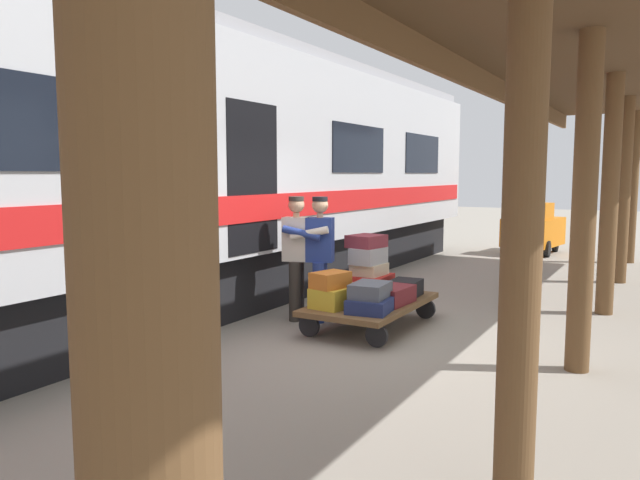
{
  "coord_description": "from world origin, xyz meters",
  "views": [
    {
      "loc": [
        -2.8,
        6.52,
        2.01
      ],
      "look_at": [
        1.11,
        -0.23,
        1.15
      ],
      "focal_mm": 33.81,
      "sensor_mm": 36.0,
      "label": 1
    }
  ],
  "objects_px": {
    "train_car": "(170,170)",
    "suitcase_red_plastic": "(371,284)",
    "suitcase_black_hardshell": "(406,288)",
    "suitcase_cream_canvas": "(369,269)",
    "suitcase_maroon_trunk": "(389,295)",
    "suitcase_orange_carryall": "(330,280)",
    "porter_in_overalls": "(319,254)",
    "luggage_cart": "(371,305)",
    "suitcase_gray_aluminum": "(368,256)",
    "suitcase_navy_fabric": "(371,305)",
    "porter_by_door": "(298,253)",
    "suitcase_burgundy_valise": "(366,241)",
    "suitcase_slate_roller": "(370,290)",
    "suitcase_yellow_case": "(333,297)",
    "suitcase_tan_vintage": "(353,292)",
    "baggage_tug": "(533,229)"
  },
  "relations": [
    {
      "from": "suitcase_red_plastic",
      "to": "suitcase_gray_aluminum",
      "type": "relative_size",
      "value": 1.18
    },
    {
      "from": "suitcase_navy_fabric",
      "to": "baggage_tug",
      "type": "distance_m",
      "value": 9.33
    },
    {
      "from": "train_car",
      "to": "suitcase_navy_fabric",
      "type": "bearing_deg",
      "value": 179.58
    },
    {
      "from": "suitcase_yellow_case",
      "to": "suitcase_cream_canvas",
      "type": "xyz_separation_m",
      "value": [
        0.03,
        -1.11,
        0.2
      ]
    },
    {
      "from": "suitcase_yellow_case",
      "to": "luggage_cart",
      "type": "bearing_deg",
      "value": -114.84
    },
    {
      "from": "suitcase_yellow_case",
      "to": "suitcase_navy_fabric",
      "type": "bearing_deg",
      "value": 180.0
    },
    {
      "from": "suitcase_black_hardshell",
      "to": "porter_in_overalls",
      "type": "xyz_separation_m",
      "value": [
        1.03,
        0.6,
        0.47
      ]
    },
    {
      "from": "suitcase_yellow_case",
      "to": "suitcase_gray_aluminum",
      "type": "bearing_deg",
      "value": -87.82
    },
    {
      "from": "porter_in_overalls",
      "to": "suitcase_navy_fabric",
      "type": "bearing_deg",
      "value": 153.35
    },
    {
      "from": "luggage_cart",
      "to": "suitcase_orange_carryall",
      "type": "distance_m",
      "value": 0.77
    },
    {
      "from": "suitcase_slate_roller",
      "to": "suitcase_maroon_trunk",
      "type": "bearing_deg",
      "value": -92.54
    },
    {
      "from": "suitcase_black_hardshell",
      "to": "suitcase_burgundy_valise",
      "type": "height_order",
      "value": "suitcase_burgundy_valise"
    },
    {
      "from": "suitcase_black_hardshell",
      "to": "suitcase_maroon_trunk",
      "type": "bearing_deg",
      "value": 90.0
    },
    {
      "from": "luggage_cart",
      "to": "suitcase_red_plastic",
      "type": "distance_m",
      "value": 0.64
    },
    {
      "from": "suitcase_burgundy_valise",
      "to": "porter_by_door",
      "type": "distance_m",
      "value": 0.99
    },
    {
      "from": "suitcase_red_plastic",
      "to": "suitcase_black_hardshell",
      "type": "bearing_deg",
      "value": 180.0
    },
    {
      "from": "suitcase_navy_fabric",
      "to": "suitcase_maroon_trunk",
      "type": "height_order",
      "value": "suitcase_maroon_trunk"
    },
    {
      "from": "train_car",
      "to": "suitcase_red_plastic",
      "type": "height_order",
      "value": "train_car"
    },
    {
      "from": "suitcase_black_hardshell",
      "to": "suitcase_cream_canvas",
      "type": "bearing_deg",
      "value": 0.63
    },
    {
      "from": "suitcase_maroon_trunk",
      "to": "suitcase_cream_canvas",
      "type": "bearing_deg",
      "value": -45.13
    },
    {
      "from": "luggage_cart",
      "to": "suitcase_red_plastic",
      "type": "relative_size",
      "value": 3.18
    },
    {
      "from": "suitcase_slate_roller",
      "to": "porter_by_door",
      "type": "height_order",
      "value": "porter_by_door"
    },
    {
      "from": "suitcase_navy_fabric",
      "to": "suitcase_gray_aluminum",
      "type": "distance_m",
      "value": 1.3
    },
    {
      "from": "suitcase_navy_fabric",
      "to": "porter_in_overalls",
      "type": "relative_size",
      "value": 0.34
    },
    {
      "from": "train_car",
      "to": "porter_in_overalls",
      "type": "bearing_deg",
      "value": -167.43
    },
    {
      "from": "suitcase_gray_aluminum",
      "to": "train_car",
      "type": "bearing_deg",
      "value": 21.7
    },
    {
      "from": "suitcase_navy_fabric",
      "to": "porter_by_door",
      "type": "xyz_separation_m",
      "value": [
        1.31,
        -0.44,
        0.49
      ]
    },
    {
      "from": "luggage_cart",
      "to": "suitcase_yellow_case",
      "type": "xyz_separation_m",
      "value": [
        0.26,
        0.56,
        0.17
      ]
    },
    {
      "from": "train_car",
      "to": "suitcase_gray_aluminum",
      "type": "xyz_separation_m",
      "value": [
        -2.69,
        -1.07,
        -1.19
      ]
    },
    {
      "from": "suitcase_tan_vintage",
      "to": "suitcase_maroon_trunk",
      "type": "bearing_deg",
      "value": 180.0
    },
    {
      "from": "luggage_cart",
      "to": "suitcase_maroon_trunk",
      "type": "xyz_separation_m",
      "value": [
        -0.26,
        0.0,
        0.16
      ]
    },
    {
      "from": "train_car",
      "to": "suitcase_cream_canvas",
      "type": "height_order",
      "value": "train_car"
    },
    {
      "from": "suitcase_black_hardshell",
      "to": "porter_in_overalls",
      "type": "relative_size",
      "value": 0.26
    },
    {
      "from": "suitcase_tan_vintage",
      "to": "suitcase_slate_roller",
      "type": "bearing_deg",
      "value": 133.26
    },
    {
      "from": "train_car",
      "to": "porter_by_door",
      "type": "relative_size",
      "value": 10.6
    },
    {
      "from": "suitcase_gray_aluminum",
      "to": "porter_by_door",
      "type": "height_order",
      "value": "porter_by_door"
    },
    {
      "from": "suitcase_navy_fabric",
      "to": "suitcase_burgundy_valise",
      "type": "bearing_deg",
      "value": -61.68
    },
    {
      "from": "porter_in_overalls",
      "to": "baggage_tug",
      "type": "xyz_separation_m",
      "value": [
        -1.14,
        -8.81,
        -0.3
      ]
    },
    {
      "from": "suitcase_gray_aluminum",
      "to": "suitcase_navy_fabric",
      "type": "bearing_deg",
      "value": 117.0
    },
    {
      "from": "suitcase_cream_canvas",
      "to": "porter_by_door",
      "type": "height_order",
      "value": "porter_by_door"
    },
    {
      "from": "suitcase_maroon_trunk",
      "to": "suitcase_slate_roller",
      "type": "bearing_deg",
      "value": 87.46
    },
    {
      "from": "luggage_cart",
      "to": "suitcase_black_hardshell",
      "type": "distance_m",
      "value": 0.63
    },
    {
      "from": "suitcase_orange_carryall",
      "to": "porter_by_door",
      "type": "distance_m",
      "value": 0.93
    },
    {
      "from": "suitcase_burgundy_valise",
      "to": "baggage_tug",
      "type": "distance_m",
      "value": 8.27
    },
    {
      "from": "suitcase_tan_vintage",
      "to": "suitcase_yellow_case",
      "type": "height_order",
      "value": "suitcase_yellow_case"
    },
    {
      "from": "suitcase_burgundy_valise",
      "to": "suitcase_tan_vintage",
      "type": "bearing_deg",
      "value": 98.17
    },
    {
      "from": "suitcase_maroon_trunk",
      "to": "porter_in_overalls",
      "type": "bearing_deg",
      "value": 2.19
    },
    {
      "from": "suitcase_navy_fabric",
      "to": "suitcase_burgundy_valise",
      "type": "height_order",
      "value": "suitcase_burgundy_valise"
    },
    {
      "from": "suitcase_burgundy_valise",
      "to": "porter_by_door",
      "type": "height_order",
      "value": "porter_by_door"
    },
    {
      "from": "suitcase_maroon_trunk",
      "to": "suitcase_orange_carryall",
      "type": "height_order",
      "value": "suitcase_orange_carryall"
    }
  ]
}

